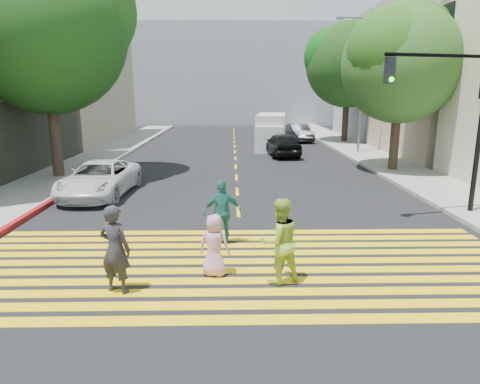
{
  "coord_description": "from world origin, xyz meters",
  "views": [
    {
      "loc": [
        -0.22,
        -8.19,
        4.04
      ],
      "look_at": [
        0.0,
        3.0,
        1.4
      ],
      "focal_mm": 32.0,
      "sensor_mm": 36.0,
      "label": 1
    }
  ],
  "objects_px": {
    "tree_left": "(47,23)",
    "silver_car": "(273,133)",
    "pedestrian_child": "(214,245)",
    "dark_car_parked": "(299,133)",
    "tree_right_far": "(350,60)",
    "white_van": "(271,133)",
    "pedestrian_extra": "(222,212)",
    "pedestrian_woman": "(279,241)",
    "white_sedan": "(100,179)",
    "tree_right_near": "(402,58)",
    "traffic_signal": "(456,108)",
    "dark_car_near": "(282,144)",
    "pedestrian_man": "(115,249)"
  },
  "relations": [
    {
      "from": "tree_left",
      "to": "silver_car",
      "type": "xyz_separation_m",
      "value": [
        11.65,
        16.05,
        -6.34
      ]
    },
    {
      "from": "pedestrian_child",
      "to": "dark_car_parked",
      "type": "distance_m",
      "value": 27.1
    },
    {
      "from": "tree_right_far",
      "to": "white_van",
      "type": "bearing_deg",
      "value": -149.27
    },
    {
      "from": "pedestrian_extra",
      "to": "pedestrian_woman",
      "type": "bearing_deg",
      "value": 105.63
    },
    {
      "from": "pedestrian_extra",
      "to": "white_sedan",
      "type": "relative_size",
      "value": 0.36
    },
    {
      "from": "pedestrian_extra",
      "to": "silver_car",
      "type": "distance_m",
      "value": 25.53
    },
    {
      "from": "tree_right_near",
      "to": "dark_car_parked",
      "type": "distance_m",
      "value": 14.92
    },
    {
      "from": "tree_right_far",
      "to": "pedestrian_woman",
      "type": "bearing_deg",
      "value": -107.58
    },
    {
      "from": "pedestrian_extra",
      "to": "dark_car_parked",
      "type": "bearing_deg",
      "value": -115.13
    },
    {
      "from": "tree_right_near",
      "to": "white_van",
      "type": "bearing_deg",
      "value": 121.59
    },
    {
      "from": "pedestrian_woman",
      "to": "traffic_signal",
      "type": "bearing_deg",
      "value": -161.83
    },
    {
      "from": "tree_right_near",
      "to": "pedestrian_extra",
      "type": "height_order",
      "value": "tree_right_near"
    },
    {
      "from": "silver_car",
      "to": "traffic_signal",
      "type": "xyz_separation_m",
      "value": [
        3.52,
        -22.88,
        2.88
      ]
    },
    {
      "from": "tree_right_near",
      "to": "pedestrian_child",
      "type": "xyz_separation_m",
      "value": [
        -8.72,
        -12.63,
        -4.94
      ]
    },
    {
      "from": "tree_left",
      "to": "pedestrian_child",
      "type": "bearing_deg",
      "value": -55.46
    },
    {
      "from": "dark_car_near",
      "to": "white_van",
      "type": "bearing_deg",
      "value": -88.55
    },
    {
      "from": "silver_car",
      "to": "white_van",
      "type": "bearing_deg",
      "value": 79.2
    },
    {
      "from": "pedestrian_man",
      "to": "dark_car_parked",
      "type": "relative_size",
      "value": 0.43
    },
    {
      "from": "pedestrian_woman",
      "to": "dark_car_parked",
      "type": "distance_m",
      "value": 27.2
    },
    {
      "from": "pedestrian_child",
      "to": "dark_car_parked",
      "type": "height_order",
      "value": "pedestrian_child"
    },
    {
      "from": "pedestrian_extra",
      "to": "tree_right_far",
      "type": "bearing_deg",
      "value": -123.71
    },
    {
      "from": "white_sedan",
      "to": "pedestrian_woman",
      "type": "bearing_deg",
      "value": -49.12
    },
    {
      "from": "pedestrian_child",
      "to": "white_van",
      "type": "distance_m",
      "value": 21.85
    },
    {
      "from": "pedestrian_child",
      "to": "white_van",
      "type": "xyz_separation_m",
      "value": [
        3.19,
        21.61,
        0.46
      ]
    },
    {
      "from": "pedestrian_woman",
      "to": "dark_car_parked",
      "type": "bearing_deg",
      "value": -120.31
    },
    {
      "from": "tree_left",
      "to": "traffic_signal",
      "type": "bearing_deg",
      "value": -24.26
    },
    {
      "from": "tree_right_near",
      "to": "pedestrian_child",
      "type": "relative_size",
      "value": 5.88
    },
    {
      "from": "pedestrian_woman",
      "to": "traffic_signal",
      "type": "relative_size",
      "value": 0.34
    },
    {
      "from": "pedestrian_man",
      "to": "white_van",
      "type": "xyz_separation_m",
      "value": [
        5.16,
        22.39,
        0.24
      ]
    },
    {
      "from": "tree_right_near",
      "to": "dark_car_near",
      "type": "bearing_deg",
      "value": 132.39
    },
    {
      "from": "pedestrian_man",
      "to": "dark_car_parked",
      "type": "bearing_deg",
      "value": -85.57
    },
    {
      "from": "tree_right_far",
      "to": "pedestrian_woman",
      "type": "xyz_separation_m",
      "value": [
        -8.17,
        -25.78,
        -5.46
      ]
    },
    {
      "from": "pedestrian_extra",
      "to": "traffic_signal",
      "type": "height_order",
      "value": "traffic_signal"
    },
    {
      "from": "pedestrian_child",
      "to": "white_sedan",
      "type": "bearing_deg",
      "value": -43.21
    },
    {
      "from": "pedestrian_man",
      "to": "pedestrian_child",
      "type": "xyz_separation_m",
      "value": [
        1.97,
        0.77,
        -0.22
      ]
    },
    {
      "from": "white_sedan",
      "to": "white_van",
      "type": "distance_m",
      "value": 16.08
    },
    {
      "from": "pedestrian_man",
      "to": "traffic_signal",
      "type": "xyz_separation_m",
      "value": [
        9.37,
        5.23,
        2.6
      ]
    },
    {
      "from": "silver_car",
      "to": "dark_car_parked",
      "type": "distance_m",
      "value": 2.26
    },
    {
      "from": "tree_right_near",
      "to": "pedestrian_man",
      "type": "height_order",
      "value": "tree_right_near"
    },
    {
      "from": "pedestrian_extra",
      "to": "white_van",
      "type": "distance_m",
      "value": 19.78
    },
    {
      "from": "tree_right_far",
      "to": "white_sedan",
      "type": "bearing_deg",
      "value": -129.11
    },
    {
      "from": "silver_car",
      "to": "traffic_signal",
      "type": "distance_m",
      "value": 23.33
    },
    {
      "from": "silver_car",
      "to": "traffic_signal",
      "type": "bearing_deg",
      "value": 94.78
    },
    {
      "from": "pedestrian_extra",
      "to": "silver_car",
      "type": "height_order",
      "value": "pedestrian_extra"
    },
    {
      "from": "pedestrian_extra",
      "to": "white_van",
      "type": "relative_size",
      "value": 0.32
    },
    {
      "from": "pedestrian_woman",
      "to": "pedestrian_child",
      "type": "distance_m",
      "value": 1.47
    },
    {
      "from": "pedestrian_woman",
      "to": "silver_car",
      "type": "relative_size",
      "value": 0.42
    },
    {
      "from": "dark_car_near",
      "to": "dark_car_parked",
      "type": "height_order",
      "value": "dark_car_near"
    },
    {
      "from": "tree_left",
      "to": "traffic_signal",
      "type": "distance_m",
      "value": 16.99
    },
    {
      "from": "tree_left",
      "to": "white_sedan",
      "type": "bearing_deg",
      "value": -50.84
    }
  ]
}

